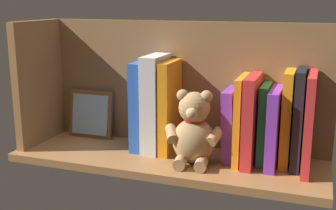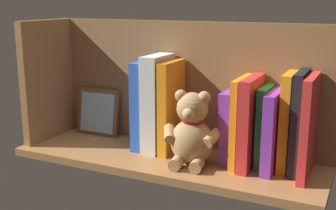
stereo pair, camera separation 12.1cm
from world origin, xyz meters
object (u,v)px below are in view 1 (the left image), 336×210
Objects in this scene: teddy_bear at (194,131)px; dictionary_thick_white at (156,104)px; book_0 at (309,123)px; picture_frame_leaning at (91,114)px.

teddy_bear is 0.72× the size of dictionary_thick_white.
teddy_bear is at bearing 153.65° from dictionary_thick_white.
dictionary_thick_white is at bearing -2.23° from book_0.
book_0 is 67.40cm from picture_frame_leaning.
dictionary_thick_white is 25.51cm from picture_frame_leaning.
teddy_bear is 1.33× the size of picture_frame_leaning.
dictionary_thick_white is (42.68, -1.66, 1.25)cm from book_0.
picture_frame_leaning is (37.74, -11.38, -1.39)cm from teddy_bear.
book_0 is at bearing 174.58° from picture_frame_leaning.
teddy_bear is 15.94cm from dictionary_thick_white.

